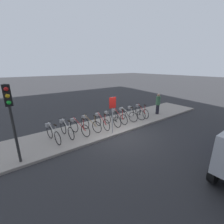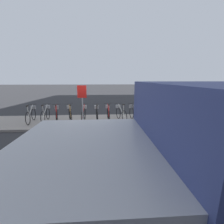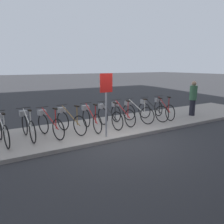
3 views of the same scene
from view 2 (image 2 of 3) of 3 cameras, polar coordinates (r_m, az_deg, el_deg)
name	(u,v)px [view 2 (image 2 of 3)]	position (r m, az deg, el deg)	size (l,w,h in m)	color
ground_plane	(88,131)	(7.56, -9.03, -7.05)	(120.00, 120.00, 0.00)	#2D2D30
sidewalk	(91,121)	(8.91, -8.18, -3.58)	(17.74, 2.87, 0.12)	#9E9389
parked_bicycle_0	(31,114)	(9.56, -28.40, -0.75)	(0.46, 1.66, 1.02)	black
parked_bicycle_1	(46,114)	(9.38, -23.88, -0.54)	(0.46, 1.66, 1.02)	black
parked_bicycle_2	(57,114)	(9.02, -20.34, -0.72)	(0.58, 1.62, 1.02)	black
parked_bicycle_3	(70,114)	(8.90, -15.70, -0.57)	(0.62, 1.60, 1.02)	black
parked_bicycle_4	(84,114)	(8.71, -10.70, -0.60)	(0.46, 1.66, 1.02)	black
parked_bicycle_5	(97,113)	(8.63, -5.78, -0.56)	(0.46, 1.66, 1.02)	black
parked_bicycle_6	(108,113)	(8.73, -1.42, -0.35)	(0.46, 1.66, 1.02)	black
parked_bicycle_7	(121,113)	(8.77, 3.32, -0.30)	(0.58, 1.62, 1.02)	black
parked_bicycle_8	(134,113)	(8.85, 8.39, -0.31)	(0.47, 1.65, 1.02)	black
parked_bicycle_9	(146,113)	(9.02, 12.68, -0.23)	(0.50, 1.64, 1.02)	black
pedestrian	(175,107)	(9.20, 22.78, 1.90)	(0.34, 0.34, 1.63)	#23232D
sign_post	(82,99)	(7.51, -11.28, 4.87)	(0.44, 0.07, 2.09)	#99999E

